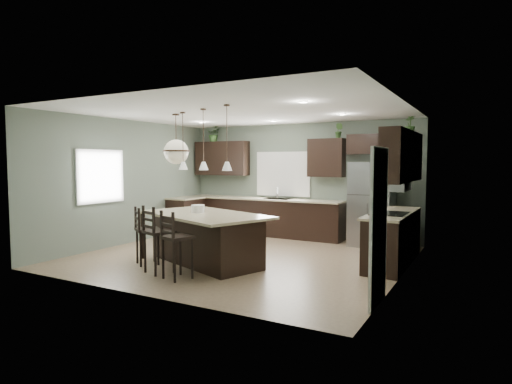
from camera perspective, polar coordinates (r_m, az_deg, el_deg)
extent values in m
plane|color=#9E8466|center=(8.45, -1.92, -8.63)|extent=(6.00, 6.00, 0.00)
cube|color=white|center=(5.73, 16.02, -4.46)|extent=(0.04, 0.82, 2.04)
cube|color=white|center=(10.86, 3.64, 2.42)|extent=(1.35, 0.02, 1.00)
cube|color=white|center=(9.57, -20.07, 1.98)|extent=(0.02, 1.10, 1.00)
cube|color=black|center=(11.27, -9.34, -3.18)|extent=(0.60, 0.90, 0.90)
cube|color=beige|center=(11.21, -9.28, -0.80)|extent=(0.66, 0.96, 0.04)
cube|color=black|center=(10.89, 0.83, -3.37)|extent=(4.20, 0.60, 0.90)
cube|color=beige|center=(10.82, 0.78, -0.92)|extent=(4.20, 0.66, 0.04)
cube|color=gray|center=(10.62, 2.92, -0.94)|extent=(0.70, 0.45, 0.01)
cylinder|color=silver|center=(10.58, 2.85, -0.17)|extent=(0.02, 0.02, 0.28)
cube|color=black|center=(11.58, -4.57, 4.49)|extent=(1.55, 0.34, 0.90)
cube|color=black|center=(10.25, 9.37, 4.52)|extent=(0.85, 0.34, 0.90)
cube|color=black|center=(9.96, 15.13, 6.18)|extent=(1.05, 0.34, 0.45)
cube|color=black|center=(8.22, 17.85, -5.98)|extent=(0.60, 2.35, 0.90)
cube|color=beige|center=(8.16, 17.78, -2.72)|extent=(0.66, 2.35, 0.04)
cube|color=black|center=(7.89, 17.40, -2.75)|extent=(0.58, 0.75, 0.02)
cube|color=gray|center=(8.02, 15.32, -6.18)|extent=(0.01, 0.72, 0.60)
cube|color=black|center=(8.08, 18.98, 4.51)|extent=(0.34, 2.35, 0.90)
cube|color=gray|center=(7.82, 18.21, 1.62)|extent=(0.40, 0.75, 0.40)
cube|color=gray|center=(9.73, 15.18, -1.58)|extent=(0.90, 0.74, 1.85)
cube|color=black|center=(7.82, -6.92, -6.23)|extent=(2.80, 2.18, 0.92)
cylinder|color=white|center=(7.91, -7.75, -2.22)|extent=(0.24, 0.24, 0.14)
cube|color=black|center=(7.97, -14.28, -5.68)|extent=(0.54, 0.54, 1.05)
cube|color=black|center=(7.32, -12.79, -6.18)|extent=(0.53, 0.53, 1.13)
cube|color=black|center=(6.89, -10.43, -6.94)|extent=(0.51, 0.51, 1.10)
imported|color=#335A27|center=(11.71, -5.63, 7.73)|extent=(0.45, 0.41, 0.43)
imported|color=#355A27|center=(10.15, 11.00, 8.02)|extent=(0.23, 0.21, 0.34)
imported|color=#305324|center=(8.95, 19.82, 8.44)|extent=(0.26, 0.26, 0.35)
plane|color=slate|center=(10.71, 5.61, 1.59)|extent=(6.00, 0.00, 6.00)
plane|color=slate|center=(6.07, -15.36, -0.37)|extent=(6.00, 0.00, 6.00)
plane|color=slate|center=(10.13, -16.70, 1.30)|extent=(0.00, 5.50, 5.50)
plane|color=slate|center=(7.20, 19.02, 0.22)|extent=(0.00, 5.50, 5.50)
plane|color=white|center=(8.30, -1.97, 10.59)|extent=(6.00, 6.00, 0.00)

